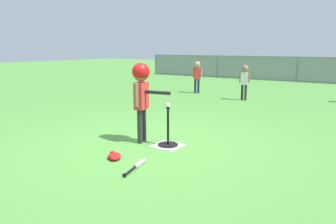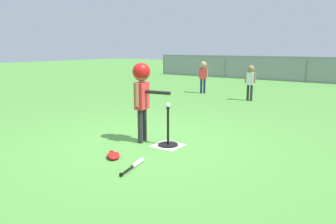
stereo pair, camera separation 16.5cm
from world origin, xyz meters
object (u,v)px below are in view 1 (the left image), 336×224
object	(u,v)px
fielder_deep_center	(245,78)
glove_by_plate	(114,155)
batter_child	(141,86)
fielder_near_left	(197,73)
spare_bat_silver	(138,165)
batting_tee	(168,140)
glove_near_bats	(115,157)
baseball_on_tee	(168,105)

from	to	relation	value
fielder_deep_center	glove_by_plate	distance (m)	5.91
batter_child	fielder_near_left	xyz separation A→B (m)	(-1.99, 5.60, -0.23)
spare_bat_silver	fielder_deep_center	bearing A→B (deg)	97.07
batting_tee	batter_child	distance (m)	0.96
fielder_near_left	glove_near_bats	bearing A→B (deg)	-71.38
batter_child	spare_bat_silver	size ratio (longest dim) A/B	2.28
batter_child	glove_by_plate	xyz separation A→B (m)	(0.14, -0.83, -0.90)
batting_tee	fielder_near_left	world-z (taller)	fielder_near_left
baseball_on_tee	spare_bat_silver	size ratio (longest dim) A/B	0.13
fielder_deep_center	spare_bat_silver	size ratio (longest dim) A/B	1.83
batting_tee	fielder_deep_center	distance (m)	5.03
batting_tee	glove_near_bats	world-z (taller)	batting_tee
baseball_on_tee	glove_by_plate	size ratio (longest dim) A/B	0.30
batting_tee	batter_child	bearing A→B (deg)	-170.58
batter_child	fielder_deep_center	distance (m)	5.05
batting_tee	baseball_on_tee	world-z (taller)	baseball_on_tee
batter_child	spare_bat_silver	xyz separation A→B (m)	(0.64, -0.92, -0.90)
batting_tee	glove_by_plate	distance (m)	0.96
fielder_near_left	spare_bat_silver	size ratio (longest dim) A/B	1.91
batting_tee	glove_by_plate	xyz separation A→B (m)	(-0.33, -0.91, -0.06)
fielder_deep_center	spare_bat_silver	world-z (taller)	fielder_deep_center
batter_child	glove_by_plate	size ratio (longest dim) A/B	5.35
fielder_near_left	batter_child	bearing A→B (deg)	-70.45
baseball_on_tee	spare_bat_silver	bearing A→B (deg)	-79.87
fielder_near_left	glove_by_plate	distance (m)	6.81
fielder_deep_center	glove_near_bats	xyz separation A→B (m)	(0.29, -5.90, -0.64)
fielder_near_left	glove_near_bats	world-z (taller)	fielder_near_left
baseball_on_tee	glove_near_bats	bearing A→B (deg)	-106.03
fielder_deep_center	spare_bat_silver	distance (m)	6.04
batting_tee	fielder_deep_center	bearing A→B (deg)	96.45
batting_tee	fielder_near_left	xyz separation A→B (m)	(-2.45, 5.53, 0.61)
fielder_deep_center	batter_child	bearing A→B (deg)	-88.86
fielder_near_left	fielder_deep_center	distance (m)	1.97
spare_bat_silver	glove_by_plate	size ratio (longest dim) A/B	2.35
fielder_deep_center	glove_near_bats	world-z (taller)	fielder_deep_center
fielder_deep_center	baseball_on_tee	bearing A→B (deg)	-83.55
batting_tee	baseball_on_tee	size ratio (longest dim) A/B	8.42
batting_tee	batter_child	size ratio (longest dim) A/B	0.48
baseball_on_tee	glove_by_plate	distance (m)	1.15
batter_child	fielder_deep_center	xyz separation A→B (m)	(-0.10, 5.04, -0.26)
batter_child	glove_near_bats	world-z (taller)	batter_child
fielder_deep_center	glove_by_plate	xyz separation A→B (m)	(0.24, -5.87, -0.64)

